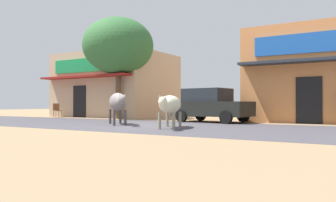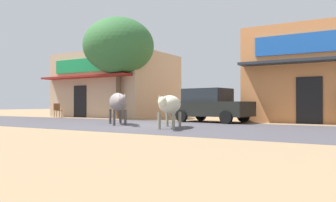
% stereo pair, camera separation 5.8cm
% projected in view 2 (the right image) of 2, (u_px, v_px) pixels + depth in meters
% --- Properties ---
extents(ground, '(80.00, 80.00, 0.00)m').
position_uv_depth(ground, '(140.00, 125.00, 13.96)').
color(ground, '#967956').
extents(asphalt_road, '(72.00, 6.72, 0.00)m').
position_uv_depth(asphalt_road, '(140.00, 125.00, 13.96)').
color(asphalt_road, '#47434A').
rests_on(asphalt_road, ground).
extents(storefront_left_cafe, '(7.45, 6.71, 4.38)m').
position_uv_depth(storefront_left_cafe, '(117.00, 86.00, 24.16)').
color(storefront_left_cafe, tan).
rests_on(storefront_left_cafe, ground).
extents(storefront_right_club, '(7.62, 6.71, 4.64)m').
position_uv_depth(storefront_right_club, '(331.00, 76.00, 16.98)').
color(storefront_right_club, '#D2824B').
rests_on(storefront_right_club, ground).
extents(roadside_tree, '(4.25, 4.25, 6.09)m').
position_uv_depth(roadside_tree, '(119.00, 46.00, 20.05)').
color(roadside_tree, brown).
rests_on(roadside_tree, ground).
extents(parked_hatchback_car, '(3.95, 2.30, 1.64)m').
position_uv_depth(parked_hatchback_car, '(211.00, 105.00, 16.25)').
color(parked_hatchback_car, black).
rests_on(parked_hatchback_car, ground).
extents(cow_near_brown, '(2.30, 2.19, 1.37)m').
position_uv_depth(cow_near_brown, '(118.00, 102.00, 14.29)').
color(cow_near_brown, slate).
rests_on(cow_near_brown, ground).
extents(cow_far_dark, '(1.39, 2.67, 1.21)m').
position_uv_depth(cow_far_dark, '(170.00, 105.00, 12.27)').
color(cow_far_dark, beige).
rests_on(cow_far_dark, ground).
extents(cafe_chair_near_tree, '(0.55, 0.55, 0.92)m').
position_uv_depth(cafe_chair_near_tree, '(58.00, 110.00, 21.90)').
color(cafe_chair_near_tree, brown).
rests_on(cafe_chair_near_tree, ground).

